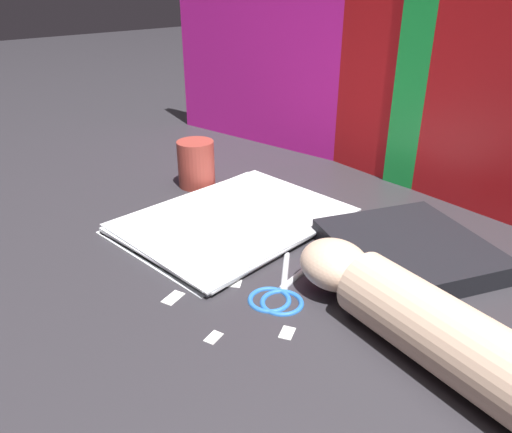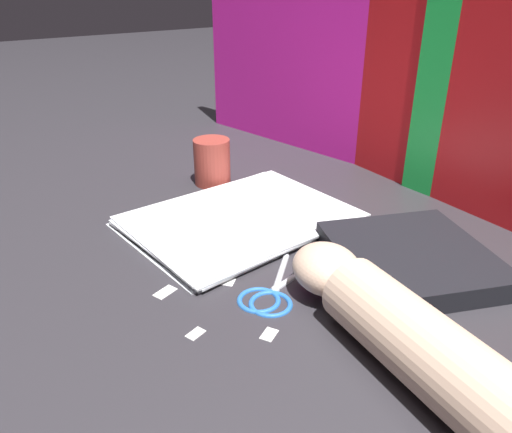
% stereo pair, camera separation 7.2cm
% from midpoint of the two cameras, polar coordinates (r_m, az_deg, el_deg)
% --- Properties ---
extents(ground_plane, '(6.00, 6.00, 0.00)m').
position_cam_midpoint_polar(ground_plane, '(0.74, -1.42, -4.87)').
color(ground_plane, '#2D2B30').
extents(backdrop_panel_left, '(0.74, 0.13, 0.48)m').
position_cam_midpoint_polar(backdrop_panel_left, '(1.13, 3.65, 19.08)').
color(backdrop_panel_left, '#D81E9E').
rests_on(backdrop_panel_left, ground_plane).
extents(backdrop_panel_center, '(0.74, 0.07, 0.46)m').
position_cam_midpoint_polar(backdrop_panel_center, '(0.95, 17.21, 16.13)').
color(backdrop_panel_center, red).
rests_on(backdrop_panel_center, ground_plane).
extents(paper_stack, '(0.30, 0.37, 0.02)m').
position_cam_midpoint_polar(paper_stack, '(0.84, -5.13, -0.42)').
color(paper_stack, white).
rests_on(paper_stack, ground_plane).
extents(book_closed, '(0.28, 0.28, 0.03)m').
position_cam_midpoint_polar(book_closed, '(0.75, 14.43, -3.74)').
color(book_closed, black).
rests_on(book_closed, ground_plane).
extents(scissors, '(0.12, 0.15, 0.01)m').
position_cam_midpoint_polar(scissors, '(0.66, -0.37, -8.59)').
color(scissors, silver).
rests_on(scissors, ground_plane).
extents(hand_forearm, '(0.36, 0.13, 0.08)m').
position_cam_midpoint_polar(hand_forearm, '(0.57, 14.74, -11.41)').
color(hand_forearm, beige).
rests_on(hand_forearm, ground_plane).
extents(paper_scrap_near, '(0.03, 0.03, 0.00)m').
position_cam_midpoint_polar(paper_scrap_near, '(0.67, -12.58, -9.13)').
color(paper_scrap_near, white).
rests_on(paper_scrap_near, ground_plane).
extents(paper_scrap_mid, '(0.02, 0.03, 0.00)m').
position_cam_midpoint_polar(paper_scrap_mid, '(0.60, 0.02, -13.24)').
color(paper_scrap_mid, white).
rests_on(paper_scrap_mid, ground_plane).
extents(paper_scrap_far, '(0.02, 0.03, 0.00)m').
position_cam_midpoint_polar(paper_scrap_far, '(0.60, -8.45, -13.60)').
color(paper_scrap_far, white).
rests_on(paper_scrap_far, ground_plane).
extents(paper_scrap_side, '(0.03, 0.03, 0.00)m').
position_cam_midpoint_polar(paper_scrap_side, '(0.68, -5.73, -7.66)').
color(paper_scrap_side, white).
rests_on(paper_scrap_side, ground_plane).
extents(mug, '(0.07, 0.07, 0.09)m').
position_cam_midpoint_polar(mug, '(0.98, -8.97, 5.93)').
color(mug, '#99382D').
rests_on(mug, ground_plane).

